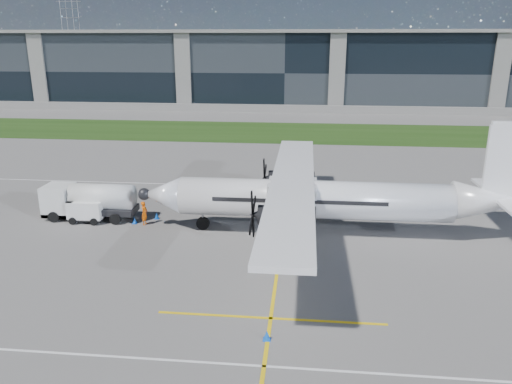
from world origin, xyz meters
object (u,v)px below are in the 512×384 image
(baggage_tug, at_px, (87,211))
(safety_cone_portwing, at_px, (267,335))
(safety_cone_nose_stbd, at_px, (157,216))
(turboprop_aircraft, at_px, (329,178))
(pylon_west, at_px, (72,35))
(fuel_tanker_truck, at_px, (83,201))
(safety_cone_stbdwing, at_px, (303,180))
(safety_cone_fwd, at_px, (135,220))
(ground_crew_person, at_px, (144,211))

(baggage_tug, distance_m, safety_cone_portwing, 21.51)
(safety_cone_nose_stbd, bearing_deg, turboprop_aircraft, -8.20)
(pylon_west, xyz_separation_m, safety_cone_portwing, (82.96, -157.94, -14.75))
(pylon_west, relative_size, turboprop_aircraft, 1.03)
(fuel_tanker_truck, distance_m, baggage_tug, 1.06)
(baggage_tug, height_order, safety_cone_nose_stbd, baggage_tug)
(safety_cone_stbdwing, distance_m, safety_cone_portwing, 28.09)
(turboprop_aircraft, relative_size, fuel_tanker_truck, 3.74)
(fuel_tanker_truck, height_order, safety_cone_fwd, fuel_tanker_truck)
(fuel_tanker_truck, distance_m, safety_cone_nose_stbd, 6.00)
(safety_cone_stbdwing, relative_size, safety_cone_fwd, 1.00)
(ground_crew_person, height_order, safety_cone_fwd, ground_crew_person)
(pylon_west, height_order, safety_cone_portwing, pylon_west)
(turboprop_aircraft, xyz_separation_m, safety_cone_nose_stbd, (-13.53, 1.95, -4.10))
(safety_cone_stbdwing, height_order, safety_cone_nose_stbd, same)
(fuel_tanker_truck, bearing_deg, safety_cone_stbdwing, 35.56)
(baggage_tug, bearing_deg, pylon_west, 115.22)
(ground_crew_person, height_order, safety_cone_nose_stbd, ground_crew_person)
(turboprop_aircraft, bearing_deg, safety_cone_nose_stbd, 171.80)
(fuel_tanker_truck, distance_m, ground_crew_person, 5.38)
(safety_cone_fwd, distance_m, safety_cone_nose_stbd, 1.88)
(ground_crew_person, bearing_deg, fuel_tanker_truck, 84.08)
(baggage_tug, bearing_deg, safety_cone_nose_stbd, 12.21)
(safety_cone_fwd, bearing_deg, safety_cone_portwing, -51.68)
(fuel_tanker_truck, height_order, ground_crew_person, fuel_tanker_truck)
(safety_cone_nose_stbd, height_order, safety_cone_portwing, same)
(pylon_west, height_order, ground_crew_person, pylon_west)
(baggage_tug, relative_size, safety_cone_portwing, 5.79)
(turboprop_aircraft, height_order, ground_crew_person, turboprop_aircraft)
(fuel_tanker_truck, xyz_separation_m, baggage_tug, (0.54, -0.70, -0.58))
(safety_cone_stbdwing, bearing_deg, turboprop_aircraft, -82.30)
(pylon_west, distance_m, turboprop_aircraft, 168.11)
(safety_cone_stbdwing, bearing_deg, fuel_tanker_truck, -144.44)
(safety_cone_stbdwing, distance_m, safety_cone_nose_stbd, 16.76)
(safety_cone_fwd, height_order, safety_cone_portwing, same)
(safety_cone_stbdwing, bearing_deg, ground_crew_person, -132.37)
(pylon_west, distance_m, safety_cone_fwd, 160.63)
(safety_cone_portwing, bearing_deg, turboprop_aircraft, 76.80)
(safety_cone_portwing, bearing_deg, safety_cone_fwd, 128.32)
(safety_cone_stbdwing, bearing_deg, baggage_tug, -142.07)
(fuel_tanker_truck, relative_size, safety_cone_portwing, 15.51)
(turboprop_aircraft, relative_size, safety_cone_nose_stbd, 58.03)
(safety_cone_stbdwing, bearing_deg, safety_cone_fwd, -134.50)
(safety_cone_fwd, bearing_deg, fuel_tanker_truck, 169.95)
(turboprop_aircraft, bearing_deg, ground_crew_person, 177.40)
(turboprop_aircraft, distance_m, safety_cone_stbdwing, 14.72)
(turboprop_aircraft, relative_size, safety_cone_fwd, 58.03)
(baggage_tug, xyz_separation_m, ground_crew_person, (4.76, -0.16, 0.20))
(ground_crew_person, distance_m, safety_cone_stbdwing, 18.11)
(fuel_tanker_truck, distance_m, safety_cone_stbdwing, 21.54)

